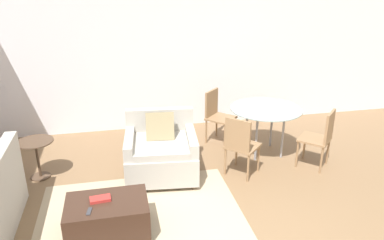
# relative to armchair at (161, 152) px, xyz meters

# --- Properties ---
(wall_back) EXTENTS (12.00, 0.06, 2.75)m
(wall_back) POSITION_rel_armchair_xyz_m (0.52, 1.88, 1.01)
(wall_back) COLOR white
(wall_back) RESTS_ON ground_plane
(area_rug) EXTENTS (2.44, 1.81, 0.01)m
(area_rug) POSITION_rel_armchair_xyz_m (-0.38, -0.92, -0.36)
(area_rug) COLOR tan
(area_rug) RESTS_ON ground_plane
(armchair) EXTENTS (1.08, 1.03, 0.93)m
(armchair) POSITION_rel_armchair_xyz_m (0.00, 0.00, 0.00)
(armchair) COLOR #B2ADA3
(armchair) RESTS_ON ground_plane
(ottoman) EXTENTS (0.89, 0.59, 0.41)m
(ottoman) POSITION_rel_armchair_xyz_m (-0.76, -1.19, -0.13)
(ottoman) COLOR #382319
(ottoman) RESTS_ON ground_plane
(book_stack) EXTENTS (0.23, 0.14, 0.03)m
(book_stack) POSITION_rel_armchair_xyz_m (-0.82, -1.15, 0.07)
(book_stack) COLOR #B72D28
(book_stack) RESTS_ON ottoman
(tv_remote_primary) EXTENTS (0.06, 0.14, 0.01)m
(tv_remote_primary) POSITION_rel_armchair_xyz_m (-0.93, -1.34, 0.06)
(tv_remote_primary) COLOR #333338
(tv_remote_primary) RESTS_ON ottoman
(side_table) EXTENTS (0.49, 0.49, 0.57)m
(side_table) POSITION_rel_armchair_xyz_m (-1.71, 0.29, 0.05)
(side_table) COLOR #4C3828
(side_table) RESTS_ON ground_plane
(dining_table) EXTENTS (1.12, 1.12, 0.77)m
(dining_table) POSITION_rel_armchair_xyz_m (1.71, 0.37, 0.32)
(dining_table) COLOR #8C9E99
(dining_table) RESTS_ON ground_plane
(dining_chair_near_left) EXTENTS (0.59, 0.59, 0.90)m
(dining_chair_near_left) POSITION_rel_armchair_xyz_m (1.09, -0.25, 0.16)
(dining_chair_near_left) COLOR #93704C
(dining_chair_near_left) RESTS_ON ground_plane
(dining_chair_near_right) EXTENTS (0.59, 0.59, 0.90)m
(dining_chair_near_right) POSITION_rel_armchair_xyz_m (2.34, -0.25, 0.16)
(dining_chair_near_right) COLOR #93704C
(dining_chair_near_right) RESTS_ON ground_plane
(dining_chair_far_left) EXTENTS (0.59, 0.59, 0.90)m
(dining_chair_far_left) POSITION_rel_armchair_xyz_m (1.09, 0.99, 0.16)
(dining_chair_far_left) COLOR #93704C
(dining_chair_far_left) RESTS_ON ground_plane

